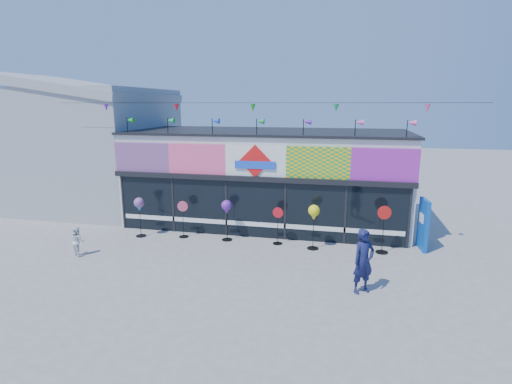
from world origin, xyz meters
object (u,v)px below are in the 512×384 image
(spinner_1, at_px, (183,218))
(adult_man, at_px, (363,261))
(spinner_2, at_px, (227,208))
(spinner_3, at_px, (278,225))
(spinner_0, at_px, (139,205))
(spinner_5, at_px, (383,228))
(child, at_px, (78,241))
(blue_sign, at_px, (423,224))
(spinner_4, at_px, (314,214))

(spinner_1, height_order, adult_man, adult_man)
(spinner_2, xyz_separation_m, spinner_3, (2.02, -0.00, -0.53))
(spinner_0, bearing_deg, adult_man, -20.11)
(spinner_0, height_order, spinner_5, spinner_5)
(spinner_1, height_order, child, spinner_1)
(spinner_0, xyz_separation_m, spinner_5, (9.40, 0.20, -0.37))
(blue_sign, relative_size, adult_man, 1.01)
(spinner_2, distance_m, spinner_3, 2.09)
(spinner_1, relative_size, spinner_5, 0.86)
(spinner_5, bearing_deg, spinner_0, -178.80)
(spinner_3, bearing_deg, spinner_4, -9.97)
(spinner_2, xyz_separation_m, spinner_5, (5.85, -0.11, -0.38))
(spinner_4, height_order, spinner_5, spinner_5)
(spinner_1, distance_m, adult_man, 7.65)
(spinner_1, bearing_deg, blue_sign, 3.84)
(spinner_0, bearing_deg, spinner_5, 1.20)
(spinner_2, bearing_deg, child, -150.53)
(spinner_2, height_order, spinner_4, spinner_4)
(adult_man, relative_size, child, 1.81)
(spinner_0, bearing_deg, spinner_3, 3.14)
(spinner_0, distance_m, child, 2.74)
(spinner_0, relative_size, spinner_3, 1.11)
(blue_sign, distance_m, adult_man, 4.64)
(blue_sign, xyz_separation_m, spinner_2, (-7.31, -0.59, 0.35))
(spinner_0, xyz_separation_m, spinner_2, (3.55, 0.31, 0.01))
(spinner_0, bearing_deg, spinner_1, 9.28)
(spinner_2, relative_size, spinner_5, 0.93)
(spinner_0, distance_m, adult_man, 9.14)
(spinner_2, xyz_separation_m, adult_man, (5.03, -3.45, -0.36))
(spinner_3, distance_m, child, 7.24)
(blue_sign, xyz_separation_m, child, (-12.02, -3.25, -0.43))
(blue_sign, bearing_deg, spinner_1, 177.79)
(spinner_0, relative_size, spinner_1, 1.08)
(blue_sign, height_order, spinner_2, blue_sign)
(spinner_4, height_order, child, spinner_4)
(spinner_4, bearing_deg, spinner_3, 170.03)
(child, bearing_deg, spinner_1, -106.69)
(blue_sign, xyz_separation_m, spinner_3, (-5.29, -0.59, -0.19))
(child, bearing_deg, spinner_5, -135.41)
(spinner_1, xyz_separation_m, spinner_4, (5.20, -0.22, 0.55))
(spinner_5, bearing_deg, child, -166.44)
(spinner_2, distance_m, child, 5.46)
(spinner_4, relative_size, adult_man, 0.90)
(spinner_0, relative_size, spinner_4, 0.96)
(spinner_2, height_order, spinner_5, spinner_5)
(spinner_1, distance_m, spinner_4, 5.23)
(spinner_3, bearing_deg, child, -158.46)
(spinner_3, bearing_deg, spinner_2, 179.89)
(spinner_2, relative_size, adult_man, 0.87)
(spinner_1, bearing_deg, spinner_2, 0.81)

